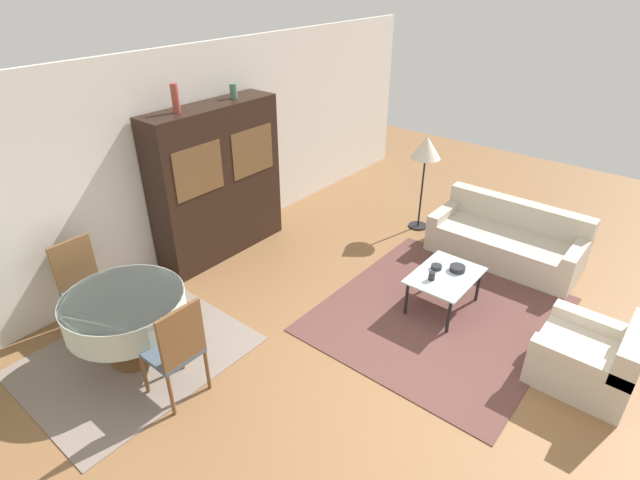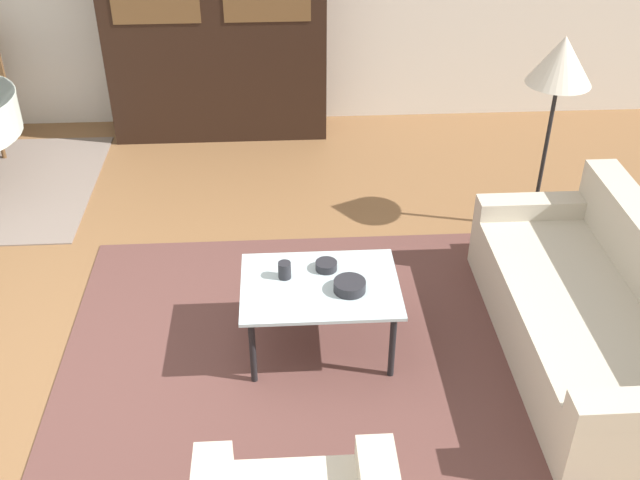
{
  "view_description": "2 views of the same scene",
  "coord_description": "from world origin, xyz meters",
  "px_view_note": "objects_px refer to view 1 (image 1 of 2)",
  "views": [
    {
      "loc": [
        -3.39,
        -1.53,
        3.57
      ],
      "look_at": [
        0.2,
        1.4,
        0.95
      ],
      "focal_mm": 28.0,
      "sensor_mm": 36.0,
      "label": 1
    },
    {
      "loc": [
        0.97,
        -2.95,
        2.93
      ],
      "look_at": [
        1.16,
        0.35,
        0.75
      ],
      "focal_mm": 42.0,
      "sensor_mm": 36.0,
      "label": 2
    }
  ],
  "objects_px": {
    "bowl": "(457,268)",
    "bowl_small": "(436,267)",
    "couch": "(506,240)",
    "dining_table": "(125,310)",
    "dining_chair_near": "(177,347)",
    "cup": "(432,276)",
    "floor_lamp": "(426,151)",
    "dining_chair_far": "(83,282)",
    "display_cabinet": "(217,182)",
    "vase_tall": "(175,98)",
    "coffee_table": "(445,278)",
    "vase_short": "(233,91)",
    "armchair": "(591,359)"
  },
  "relations": [
    {
      "from": "bowl",
      "to": "bowl_small",
      "type": "distance_m",
      "value": 0.23
    },
    {
      "from": "couch",
      "to": "dining_table",
      "type": "xyz_separation_m",
      "value": [
        -4.29,
        2.17,
        0.33
      ]
    },
    {
      "from": "dining_chair_near",
      "to": "cup",
      "type": "height_order",
      "value": "dining_chair_near"
    },
    {
      "from": "floor_lamp",
      "to": "bowl",
      "type": "xyz_separation_m",
      "value": [
        -1.46,
        -1.29,
        -0.72
      ]
    },
    {
      "from": "cup",
      "to": "dining_chair_far",
      "type": "bearing_deg",
      "value": 132.73
    },
    {
      "from": "display_cabinet",
      "to": "vase_tall",
      "type": "bearing_deg",
      "value": 179.89
    },
    {
      "from": "coffee_table",
      "to": "display_cabinet",
      "type": "relative_size",
      "value": 0.43
    },
    {
      "from": "bowl_small",
      "to": "dining_chair_near",
      "type": "bearing_deg",
      "value": 158.75
    },
    {
      "from": "coffee_table",
      "to": "bowl",
      "type": "distance_m",
      "value": 0.19
    },
    {
      "from": "bowl",
      "to": "bowl_small",
      "type": "bearing_deg",
      "value": 118.97
    },
    {
      "from": "bowl_small",
      "to": "floor_lamp",
      "type": "bearing_deg",
      "value": 34.46
    },
    {
      "from": "dining_chair_far",
      "to": "floor_lamp",
      "type": "bearing_deg",
      "value": 159.68
    },
    {
      "from": "coffee_table",
      "to": "dining_chair_far",
      "type": "bearing_deg",
      "value": 134.02
    },
    {
      "from": "dining_table",
      "to": "vase_short",
      "type": "height_order",
      "value": "vase_short"
    },
    {
      "from": "couch",
      "to": "vase_tall",
      "type": "distance_m",
      "value": 4.57
    },
    {
      "from": "floor_lamp",
      "to": "bowl_small",
      "type": "height_order",
      "value": "floor_lamp"
    },
    {
      "from": "floor_lamp",
      "to": "bowl",
      "type": "distance_m",
      "value": 2.08
    },
    {
      "from": "cup",
      "to": "vase_tall",
      "type": "xyz_separation_m",
      "value": [
        -0.98,
        2.92,
        1.69
      ]
    },
    {
      "from": "coffee_table",
      "to": "bowl_small",
      "type": "bearing_deg",
      "value": 72.79
    },
    {
      "from": "vase_short",
      "to": "bowl",
      "type": "bearing_deg",
      "value": -81.48
    },
    {
      "from": "coffee_table",
      "to": "bowl_small",
      "type": "height_order",
      "value": "bowl_small"
    },
    {
      "from": "couch",
      "to": "armchair",
      "type": "bearing_deg",
      "value": 130.74
    },
    {
      "from": "couch",
      "to": "bowl",
      "type": "bearing_deg",
      "value": 86.96
    },
    {
      "from": "armchair",
      "to": "dining_chair_far",
      "type": "height_order",
      "value": "dining_chair_far"
    },
    {
      "from": "floor_lamp",
      "to": "dining_chair_far",
      "type": "bearing_deg",
      "value": 159.68
    },
    {
      "from": "cup",
      "to": "bowl",
      "type": "height_order",
      "value": "cup"
    },
    {
      "from": "armchair",
      "to": "vase_tall",
      "type": "xyz_separation_m",
      "value": [
        -0.99,
        4.62,
        1.92
      ]
    },
    {
      "from": "couch",
      "to": "cup",
      "type": "height_order",
      "value": "couch"
    },
    {
      "from": "dining_chair_far",
      "to": "bowl",
      "type": "distance_m",
      "value": 4.11
    },
    {
      "from": "couch",
      "to": "dining_chair_far",
      "type": "bearing_deg",
      "value": 55.24
    },
    {
      "from": "coffee_table",
      "to": "bowl",
      "type": "relative_size",
      "value": 4.96
    },
    {
      "from": "cup",
      "to": "vase_short",
      "type": "bearing_deg",
      "value": 92.13
    },
    {
      "from": "bowl",
      "to": "couch",
      "type": "bearing_deg",
      "value": -3.04
    },
    {
      "from": "display_cabinet",
      "to": "dining_table",
      "type": "xyz_separation_m",
      "value": [
        -2.04,
        -0.96,
        -0.41
      ]
    },
    {
      "from": "dining_chair_near",
      "to": "bowl",
      "type": "distance_m",
      "value": 3.18
    },
    {
      "from": "couch",
      "to": "bowl_small",
      "type": "bearing_deg",
      "value": 79.48
    },
    {
      "from": "couch",
      "to": "display_cabinet",
      "type": "distance_m",
      "value": 3.93
    },
    {
      "from": "display_cabinet",
      "to": "vase_tall",
      "type": "distance_m",
      "value": 1.27
    },
    {
      "from": "dining_chair_near",
      "to": "dining_chair_far",
      "type": "relative_size",
      "value": 1.0
    },
    {
      "from": "cup",
      "to": "coffee_table",
      "type": "bearing_deg",
      "value": -21.81
    },
    {
      "from": "dining_chair_near",
      "to": "vase_short",
      "type": "height_order",
      "value": "vase_short"
    },
    {
      "from": "dining_chair_near",
      "to": "cup",
      "type": "relative_size",
      "value": 10.53
    },
    {
      "from": "armchair",
      "to": "display_cabinet",
      "type": "relative_size",
      "value": 0.43
    },
    {
      "from": "coffee_table",
      "to": "bowl_small",
      "type": "relative_size",
      "value": 7.09
    },
    {
      "from": "vase_tall",
      "to": "floor_lamp",
      "type": "bearing_deg",
      "value": -32.41
    },
    {
      "from": "dining_table",
      "to": "bowl_small",
      "type": "relative_size",
      "value": 9.41
    },
    {
      "from": "floor_lamp",
      "to": "vase_tall",
      "type": "bearing_deg",
      "value": 147.59
    },
    {
      "from": "cup",
      "to": "display_cabinet",
      "type": "bearing_deg",
      "value": 100.02
    },
    {
      "from": "armchair",
      "to": "vase_short",
      "type": "xyz_separation_m",
      "value": [
        -0.12,
        4.62,
        1.85
      ]
    },
    {
      "from": "coffee_table",
      "to": "dining_chair_far",
      "type": "height_order",
      "value": "dining_chair_far"
    }
  ]
}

